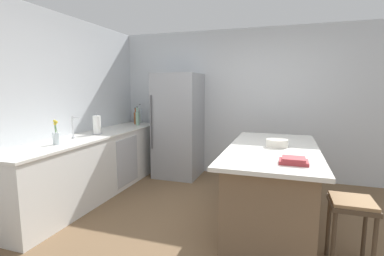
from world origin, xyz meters
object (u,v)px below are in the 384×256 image
refrigerator (178,125)px  bar_stool (352,212)px  flower_vase (56,137)px  paper_towel_roll (97,125)px  mixing_bowl (277,143)px  sink_faucet (74,127)px  gin_bottle (137,118)px  soda_bottle (140,115)px  olive_oil_bottle (137,117)px  cookbook_stack (294,161)px  vinegar_bottle (135,118)px  kitchen_island (271,185)px

refrigerator → bar_stool: 3.17m
flower_vase → paper_towel_roll: size_ratio=0.97×
flower_vase → mixing_bowl: bearing=15.6°
flower_vase → paper_towel_roll: bearing=90.6°
sink_faucet → gin_bottle: size_ratio=0.88×
gin_bottle → refrigerator: bearing=8.5°
bar_stool → soda_bottle: (-3.25, 2.21, 0.53)m
mixing_bowl → soda_bottle: bearing=150.5°
refrigerator → olive_oil_bottle: 0.88m
mixing_bowl → cookbook_stack: bearing=-77.1°
paper_towel_roll → gin_bottle: 1.09m
paper_towel_roll → cookbook_stack: (2.72, -0.81, -0.11)m
flower_vase → cookbook_stack: bearing=-0.4°
bar_stool → soda_bottle: 3.97m
sink_faucet → paper_towel_roll: 0.40m
paper_towel_roll → olive_oil_bottle: (-0.04, 1.28, -0.01)m
olive_oil_bottle → paper_towel_roll: bearing=-88.0°
bar_stool → olive_oil_bottle: bearing=146.9°
cookbook_stack → vinegar_bottle: bearing=144.0°
kitchen_island → gin_bottle: gin_bottle is taller
bar_stool → gin_bottle: 3.73m
refrigerator → paper_towel_roll: (-0.82, -1.21, 0.12)m
gin_bottle → kitchen_island: bearing=-26.9°
olive_oil_bottle → refrigerator: bearing=-5.1°
soda_bottle → sink_faucet: bearing=-91.3°
sink_faucet → flower_vase: (0.08, -0.40, -0.06)m
cookbook_stack → kitchen_island: bearing=107.5°
gin_bottle → cookbook_stack: (2.66, -1.91, -0.11)m
gin_bottle → soda_bottle: bearing=109.2°
kitchen_island → gin_bottle: (-2.45, 1.24, 0.58)m
soda_bottle → gin_bottle: (0.10, -0.28, -0.01)m
kitchen_island → refrigerator: (-1.69, 1.36, 0.46)m
bar_stool → olive_oil_bottle: size_ratio=2.15×
sink_faucet → mixing_bowl: size_ratio=1.20×
refrigerator → sink_faucet: refrigerator is taller
gin_bottle → cookbook_stack: gin_bottle is taller
vinegar_bottle → mixing_bowl: size_ratio=1.26×
bar_stool → flower_vase: flower_vase is taller
olive_oil_bottle → cookbook_stack: size_ratio=1.16×
refrigerator → mixing_bowl: refrigerator is taller
mixing_bowl → vinegar_bottle: bearing=153.9°
bar_stool → sink_faucet: (-3.29, 0.44, 0.54)m
sink_faucet → olive_oil_bottle: 1.68m
refrigerator → flower_vase: size_ratio=6.06×
sink_faucet → olive_oil_bottle: bearing=88.9°
kitchen_island → vinegar_bottle: bearing=152.3°
sink_faucet → cookbook_stack: (2.80, -0.42, -0.13)m
bar_stool → cookbook_stack: bearing=177.4°
sink_faucet → vinegar_bottle: vinegar_bottle is taller
sink_faucet → flower_vase: 0.41m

